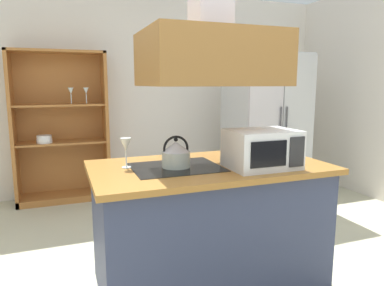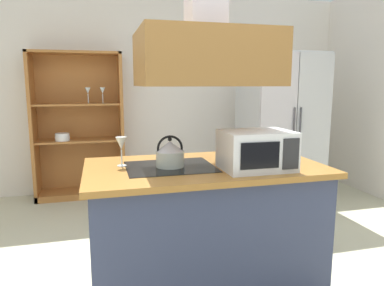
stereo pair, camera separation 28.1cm
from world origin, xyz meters
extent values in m
cube|color=silver|center=(0.00, 3.00, 1.35)|extent=(6.00, 0.12, 2.70)
cube|color=#323A55|center=(0.17, 0.35, 0.43)|extent=(1.58, 0.83, 0.86)
cube|color=#9D672B|center=(0.17, 0.35, 0.88)|extent=(1.66, 0.91, 0.04)
cube|color=black|center=(-0.08, 0.35, 0.90)|extent=(0.60, 0.48, 0.00)
cube|color=olive|center=(0.17, 0.35, 1.63)|extent=(0.90, 0.70, 0.36)
cube|color=silver|center=(1.62, 1.94, 0.92)|extent=(0.90, 0.72, 1.83)
cube|color=#BCB8BF|center=(1.39, 1.57, 0.92)|extent=(0.44, 0.03, 1.79)
cube|color=#B8BABE|center=(1.84, 1.57, 0.92)|extent=(0.44, 0.03, 1.79)
cylinder|color=#4C4C51|center=(1.58, 1.54, 1.01)|extent=(0.02, 0.02, 0.40)
cylinder|color=#4C4C51|center=(1.66, 1.54, 1.01)|extent=(0.02, 0.02, 0.40)
cube|color=#A96830|center=(-1.34, 2.74, 0.93)|extent=(0.04, 0.40, 1.86)
cube|color=#A96830|center=(-0.26, 2.74, 0.93)|extent=(0.04, 0.40, 1.86)
cube|color=#A96830|center=(-0.80, 2.74, 1.85)|extent=(1.12, 0.40, 0.03)
cube|color=#A96830|center=(-0.80, 2.74, 0.04)|extent=(1.12, 0.40, 0.08)
cube|color=#A96830|center=(-0.80, 2.93, 0.93)|extent=(1.12, 0.02, 1.86)
cube|color=#A96830|center=(-0.80, 2.74, 0.74)|extent=(1.04, 0.36, 0.02)
cube|color=#A96830|center=(-0.80, 2.74, 1.21)|extent=(1.04, 0.36, 0.02)
cylinder|color=white|center=(-1.00, 2.69, 0.78)|extent=(0.18, 0.18, 0.05)
cylinder|color=white|center=(-1.00, 2.69, 0.83)|extent=(0.17, 0.17, 0.05)
cylinder|color=silver|center=(-0.67, 2.70, 1.28)|extent=(0.01, 0.01, 0.12)
cone|color=silver|center=(-0.67, 2.70, 1.38)|extent=(0.07, 0.07, 0.08)
cylinder|color=silver|center=(-0.49, 2.70, 1.28)|extent=(0.01, 0.01, 0.12)
cone|color=silver|center=(-0.49, 2.70, 1.38)|extent=(0.07, 0.07, 0.08)
cylinder|color=#B8C2B5|center=(-0.08, 0.35, 0.96)|extent=(0.19, 0.19, 0.11)
cone|color=#B8B8C3|center=(-0.08, 0.35, 1.04)|extent=(0.19, 0.19, 0.07)
sphere|color=black|center=(-0.08, 0.35, 1.09)|extent=(0.03, 0.03, 0.03)
torus|color=black|center=(-0.08, 0.35, 1.03)|extent=(0.18, 0.02, 0.18)
cube|color=tan|center=(0.76, 0.48, 0.91)|extent=(0.36, 0.28, 0.02)
cube|color=silver|center=(0.46, 0.14, 1.03)|extent=(0.46, 0.34, 0.26)
cube|color=black|center=(0.41, -0.03, 1.03)|extent=(0.26, 0.01, 0.17)
cube|color=#262628|center=(0.62, -0.03, 1.03)|extent=(0.11, 0.01, 0.20)
cylinder|color=silver|center=(-0.40, 0.46, 0.90)|extent=(0.06, 0.06, 0.01)
cylinder|color=silver|center=(-0.40, 0.46, 0.96)|extent=(0.01, 0.01, 0.11)
cone|color=silver|center=(-0.40, 0.46, 1.06)|extent=(0.08, 0.08, 0.09)
camera|label=1|loc=(-0.81, -1.90, 1.47)|focal=33.03mm
camera|label=2|loc=(-0.54, -1.98, 1.47)|focal=33.03mm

